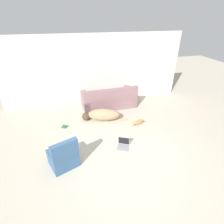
# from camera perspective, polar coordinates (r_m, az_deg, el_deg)

# --- Properties ---
(ground_plane) EXTENTS (20.00, 20.00, 0.00)m
(ground_plane) POSITION_cam_1_polar(r_m,az_deg,el_deg) (4.34, 2.83, -16.25)
(ground_plane) COLOR #BCB29E
(wall_back) EXTENTS (6.80, 0.06, 2.53)m
(wall_back) POSITION_cam_1_polar(r_m,az_deg,el_deg) (6.74, -5.74, 13.56)
(wall_back) COLOR beige
(wall_back) RESTS_ON ground_plane
(couch) EXTENTS (2.00, 1.02, 0.84)m
(couch) POSITION_cam_1_polar(r_m,az_deg,el_deg) (6.57, -1.07, 4.02)
(couch) COLOR gray
(couch) RESTS_ON ground_plane
(dog) EXTENTS (1.50, 0.64, 0.41)m
(dog) POSITION_cam_1_polar(r_m,az_deg,el_deg) (5.74, -3.22, -0.95)
(dog) COLOR #A38460
(dog) RESTS_ON ground_plane
(cat) EXTENTS (0.56, 0.25, 0.14)m
(cat) POSITION_cam_1_polar(r_m,az_deg,el_deg) (5.66, 8.38, -3.36)
(cat) COLOR #BC7A47
(cat) RESTS_ON ground_plane
(laptop_open) EXTENTS (0.40, 0.40, 0.26)m
(laptop_open) POSITION_cam_1_polar(r_m,az_deg,el_deg) (4.74, 3.74, -10.23)
(laptop_open) COLOR gray
(laptop_open) RESTS_ON ground_plane
(book_cream) EXTENTS (0.17, 0.11, 0.02)m
(book_cream) POSITION_cam_1_polar(r_m,az_deg,el_deg) (5.03, 15.16, -9.73)
(book_cream) COLOR beige
(book_cream) RESTS_ON ground_plane
(book_green) EXTENTS (0.22, 0.22, 0.02)m
(book_green) POSITION_cam_1_polar(r_m,az_deg,el_deg) (5.69, -15.21, -4.61)
(book_green) COLOR #2D663D
(book_green) RESTS_ON ground_plane
(side_chair) EXTENTS (0.75, 0.72, 0.79)m
(side_chair) POSITION_cam_1_polar(r_m,az_deg,el_deg) (4.24, -15.52, -13.83)
(side_chair) COLOR #385B84
(side_chair) RESTS_ON ground_plane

